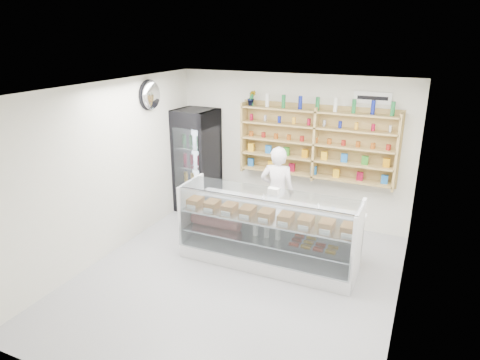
% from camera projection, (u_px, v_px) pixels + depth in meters
% --- Properties ---
extents(room, '(5.00, 5.00, 5.00)m').
position_uv_depth(room, '(235.00, 192.00, 5.93)').
color(room, '#A3A3A7').
rests_on(room, ground).
extents(display_counter, '(2.78, 0.83, 1.21)m').
position_uv_depth(display_counter, '(268.00, 243.00, 6.74)').
color(display_counter, white).
rests_on(display_counter, floor).
extents(shop_worker, '(0.66, 0.48, 1.66)m').
position_uv_depth(shop_worker, '(277.00, 192.00, 7.52)').
color(shop_worker, white).
rests_on(shop_worker, floor).
extents(drinks_cooler, '(0.81, 0.79, 2.08)m').
position_uv_depth(drinks_cooler, '(197.00, 161.00, 8.60)').
color(drinks_cooler, black).
rests_on(drinks_cooler, floor).
extents(wall_shelving, '(2.84, 0.28, 1.33)m').
position_uv_depth(wall_shelving, '(315.00, 144.00, 7.68)').
color(wall_shelving, '#A8904F').
rests_on(wall_shelving, back_wall).
extents(potted_plant, '(0.19, 0.17, 0.28)m').
position_uv_depth(potted_plant, '(252.00, 98.00, 7.92)').
color(potted_plant, '#1E6626').
rests_on(potted_plant, wall_shelving).
extents(security_mirror, '(0.15, 0.50, 0.50)m').
position_uv_depth(security_mirror, '(151.00, 95.00, 7.46)').
color(security_mirror, silver).
rests_on(security_mirror, left_wall).
extents(wall_sign, '(0.62, 0.03, 0.20)m').
position_uv_depth(wall_sign, '(373.00, 98.00, 7.16)').
color(wall_sign, white).
rests_on(wall_sign, back_wall).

